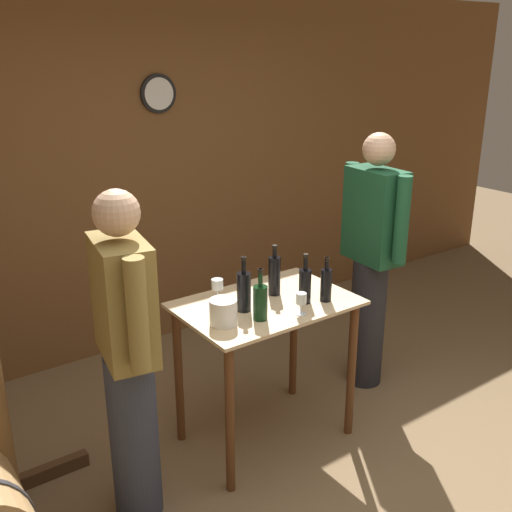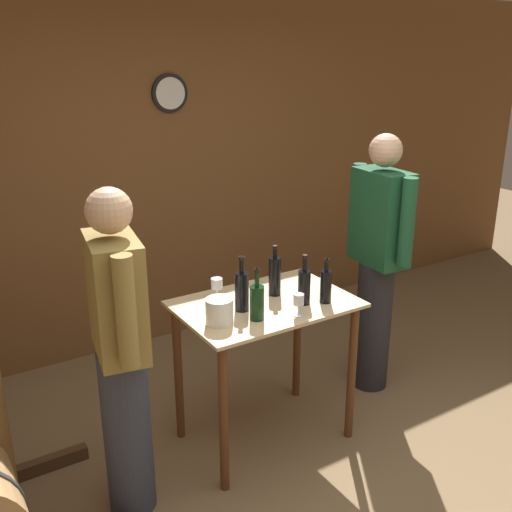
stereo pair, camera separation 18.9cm
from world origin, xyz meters
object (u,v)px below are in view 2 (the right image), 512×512
(person_host, at_px, (121,352))
(person_visitor_with_scarf, at_px, (378,260))
(wine_glass_near_left, at_px, (217,284))
(wine_bottle_far_left, at_px, (242,290))
(wine_bottle_far_right, at_px, (326,285))
(wine_bottle_left, at_px, (257,301))
(wine_bottle_center, at_px, (275,275))
(ice_bucket, at_px, (219,311))
(wine_bottle_right, at_px, (304,286))
(wine_glass_near_center, at_px, (299,301))

(person_host, height_order, person_visitor_with_scarf, person_visitor_with_scarf)
(wine_glass_near_left, bearing_deg, wine_bottle_far_left, -73.84)
(wine_bottle_far_right, bearing_deg, person_host, 177.35)
(wine_bottle_left, xyz_separation_m, wine_bottle_center, (0.27, 0.23, 0.02))
(wine_glass_near_left, height_order, person_visitor_with_scarf, person_visitor_with_scarf)
(wine_bottle_left, bearing_deg, person_visitor_with_scarf, 13.56)
(wine_glass_near_left, bearing_deg, wine_bottle_center, -17.26)
(ice_bucket, xyz_separation_m, person_visitor_with_scarf, (1.31, 0.20, -0.03))
(wine_bottle_far_left, height_order, wine_bottle_right, wine_bottle_far_left)
(wine_bottle_right, relative_size, person_host, 0.17)
(wine_bottle_far_right, bearing_deg, wine_bottle_far_left, 160.65)
(wine_bottle_far_right, distance_m, person_host, 1.20)
(wine_bottle_far_left, relative_size, wine_bottle_right, 1.07)
(wine_bottle_center, relative_size, wine_bottle_far_right, 1.16)
(wine_bottle_left, xyz_separation_m, ice_bucket, (-0.19, 0.06, -0.03))
(wine_bottle_left, distance_m, wine_glass_near_left, 0.33)
(wine_glass_near_left, bearing_deg, person_visitor_with_scarf, -2.89)
(wine_bottle_far_left, height_order, wine_bottle_center, wine_bottle_far_left)
(wine_glass_near_center, xyz_separation_m, person_visitor_with_scarf, (0.90, 0.35, -0.05))
(wine_bottle_right, xyz_separation_m, person_visitor_with_scarf, (0.78, 0.24, -0.07))
(wine_bottle_center, distance_m, wine_bottle_far_right, 0.31)
(wine_bottle_far_right, xyz_separation_m, person_host, (-1.19, 0.06, -0.10))
(wine_bottle_far_right, bearing_deg, wine_bottle_center, 126.70)
(wine_bottle_left, height_order, wine_glass_near_center, wine_bottle_left)
(person_host, distance_m, person_visitor_with_scarf, 1.88)
(wine_bottle_far_right, bearing_deg, person_visitor_with_scarf, 23.24)
(wine_bottle_far_left, distance_m, wine_bottle_left, 0.14)
(wine_bottle_center, bearing_deg, wine_bottle_far_left, -162.82)
(wine_bottle_right, height_order, person_host, person_host)
(wine_bottle_left, bearing_deg, person_host, 177.10)
(wine_bottle_far_left, bearing_deg, person_host, -171.89)
(person_host, bearing_deg, wine_bottle_right, -0.30)
(wine_bottle_center, distance_m, person_host, 1.03)
(wine_bottle_center, height_order, wine_glass_near_center, wine_bottle_center)
(wine_bottle_left, xyz_separation_m, person_host, (-0.74, 0.04, -0.10))
(wine_bottle_center, height_order, ice_bucket, wine_bottle_center)
(wine_bottle_left, bearing_deg, wine_bottle_far_right, -2.24)
(wine_bottle_center, distance_m, wine_bottle_right, 0.21)
(wine_bottle_center, distance_m, ice_bucket, 0.49)
(wine_bottle_left, height_order, wine_glass_near_left, wine_bottle_left)
(wine_bottle_far_left, bearing_deg, wine_bottle_left, -86.95)
(wine_glass_near_left, relative_size, person_visitor_with_scarf, 0.08)
(wine_glass_near_left, relative_size, person_host, 0.08)
(wine_bottle_far_left, distance_m, ice_bucket, 0.21)
(wine_bottle_far_right, relative_size, wine_glass_near_center, 2.09)
(wine_bottle_far_left, xyz_separation_m, wine_bottle_left, (0.01, -0.14, -0.01))
(wine_bottle_right, height_order, wine_glass_near_left, wine_bottle_right)
(wine_bottle_far_right, xyz_separation_m, person_visitor_with_scarf, (0.67, 0.29, -0.06))
(wine_glass_near_left, distance_m, wine_glass_near_center, 0.49)
(wine_bottle_right, height_order, wine_bottle_far_right, wine_bottle_right)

